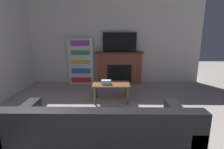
{
  "coord_description": "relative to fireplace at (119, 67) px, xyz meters",
  "views": [
    {
      "loc": [
        0.22,
        -1.18,
        1.62
      ],
      "look_at": [
        0.16,
        2.78,
        0.67
      ],
      "focal_mm": 28.0,
      "sensor_mm": 36.0,
      "label": 1
    }
  ],
  "objects": [
    {
      "name": "wall_back",
      "position": [
        -0.37,
        0.14,
        0.83
      ],
      "size": [
        5.96,
        0.06,
        2.7
      ],
      "color": "silver",
      "rests_on": "ground_plane"
    },
    {
      "name": "tv",
      "position": [
        0.0,
        -0.02,
        0.81
      ],
      "size": [
        1.06,
        0.03,
        0.6
      ],
      "color": "black",
      "rests_on": "fireplace"
    },
    {
      "name": "fireplace",
      "position": [
        0.0,
        0.0,
        0.0
      ],
      "size": [
        1.51,
        0.28,
        1.04
      ],
      "color": "brown",
      "rests_on": "ground_plane"
    },
    {
      "name": "bookshelf",
      "position": [
        -1.23,
        -0.02,
        0.21
      ],
      "size": [
        0.78,
        0.29,
        1.46
      ],
      "color": "white",
      "rests_on": "ground_plane"
    },
    {
      "name": "coffee_table",
      "position": [
        -0.24,
        -1.6,
        -0.14
      ],
      "size": [
        0.87,
        0.54,
        0.45
      ],
      "color": "brown",
      "rests_on": "ground_plane"
    },
    {
      "name": "remote_control",
      "position": [
        -0.47,
        -1.52,
        -0.06
      ],
      "size": [
        0.04,
        0.15,
        0.02
      ],
      "color": "black",
      "rests_on": "coffee_table"
    },
    {
      "name": "couch",
      "position": [
        -0.34,
        -3.69,
        -0.23
      ],
      "size": [
        2.15,
        0.96,
        0.89
      ],
      "color": "black",
      "rests_on": "ground_plane"
    },
    {
      "name": "tissue_box",
      "position": [
        -0.35,
        -1.68,
        -0.02
      ],
      "size": [
        0.22,
        0.12,
        0.1
      ],
      "color": "silver",
      "rests_on": "coffee_table"
    }
  ]
}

